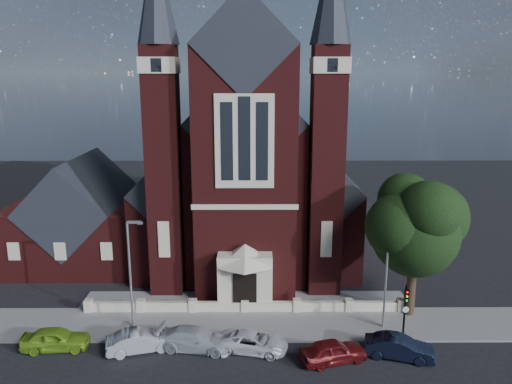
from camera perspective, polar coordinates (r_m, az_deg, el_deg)
ground at (r=47.23m, az=-1.09°, el=-8.88°), size 120.00×120.00×0.00m
pavement_strip at (r=37.72m, az=-1.32°, el=-14.94°), size 60.00×5.00×0.12m
forecourt_paving at (r=41.29m, az=-1.22°, el=-12.30°), size 26.00×3.00×0.14m
forecourt_wall at (r=39.49m, az=-1.27°, el=-13.56°), size 24.00×0.40×0.90m
church at (r=52.55m, az=-1.00°, el=2.74°), size 20.01×34.90×29.20m
parish_hall at (r=51.50m, az=-19.18°, el=-3.02°), size 12.00×12.20×10.24m
street_tree at (r=38.01m, az=18.06°, el=-4.02°), size 6.40×6.60×10.70m
street_lamp_left at (r=36.33m, az=-14.09°, el=-8.51°), size 1.16×0.22×8.09m
street_lamp_right at (r=36.53m, az=14.84°, el=-8.44°), size 1.16×0.22×8.09m
traffic_signal at (r=36.19m, az=16.71°, el=-12.26°), size 0.28×0.42×4.00m
car_lime_van at (r=36.96m, az=-21.94°, el=-15.31°), size 4.52×2.11×1.50m
car_silver_a at (r=35.14m, az=-13.08°, el=-16.23°), size 4.71×2.77×1.47m
car_silver_b at (r=34.74m, az=-6.95°, el=-16.34°), size 5.31×2.90×1.46m
car_white_suv at (r=34.36m, az=-0.29°, el=-16.78°), size 4.93×3.06×1.27m
car_dark_red at (r=33.57m, az=8.81°, el=-17.52°), size 4.67×2.95×1.48m
car_navy at (r=34.84m, az=16.04°, el=-16.71°), size 4.69×2.69×1.46m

